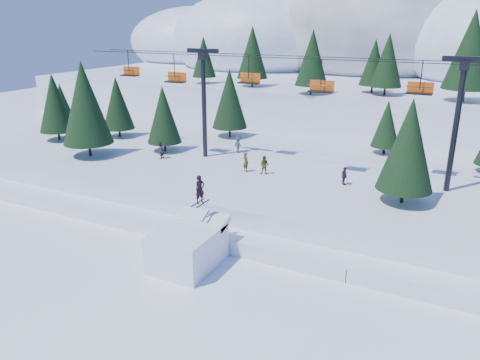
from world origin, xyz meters
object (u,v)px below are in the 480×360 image
at_px(chairlift, 307,94).
at_px(banner_near, 325,268).
at_px(banner_far, 375,276).
at_px(jump_kicker, 188,246).

xyz_separation_m(chairlift, banner_near, (5.94, -12.78, -8.78)).
bearing_deg(banner_far, chairlift, 125.70).
height_order(jump_kicker, banner_near, jump_kicker).
distance_m(chairlift, banner_near, 16.61).
height_order(jump_kicker, banner_far, jump_kicker).
xyz_separation_m(chairlift, banner_far, (8.89, -12.37, -8.78)).
relative_size(banner_near, banner_far, 0.98).
bearing_deg(banner_near, chairlift, 114.91).
distance_m(chairlift, banner_far, 17.59).
xyz_separation_m(jump_kicker, banner_far, (11.40, 2.94, -0.83)).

